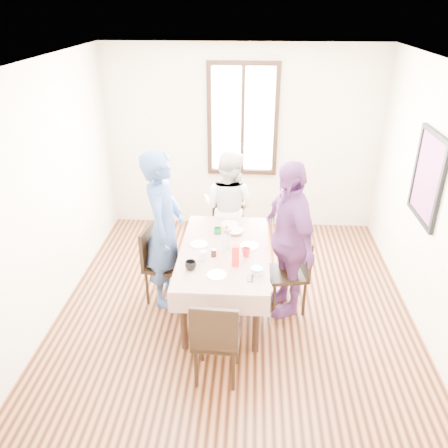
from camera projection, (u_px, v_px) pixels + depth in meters
The scene contains 31 objects.
ground at pixel (235, 309), 5.26m from camera, with size 4.50×4.50×0.00m, color black.
back_wall at pixel (242, 140), 6.67m from camera, with size 4.00×4.00×0.00m, color beige.
right_wall at pixel (436, 207), 4.55m from camera, with size 4.50×4.50×0.00m, color beige.
window_frame at pixel (243, 120), 6.52m from camera, with size 1.02×0.06×1.62m, color black.
window_pane at pixel (243, 120), 6.53m from camera, with size 0.90×0.02×1.50m, color white.
art_poster at pixel (428, 177), 4.73m from camera, with size 0.04×0.76×0.96m, color red.
dining_table at pixel (224, 280), 5.13m from camera, with size 0.84×1.55×0.75m, color black.
tablecloth at pixel (224, 250), 4.96m from camera, with size 0.96×1.67×0.01m, color #4F1108.
chair_left at pixel (165, 265), 5.26m from camera, with size 0.42×0.42×0.91m, color black.
chair_right at pixel (287, 273), 5.10m from camera, with size 0.42×0.42×0.91m, color black.
chair_far at pixel (229, 230), 6.04m from camera, with size 0.42×0.42×0.91m, color black.
chair_near at pixel (217, 337), 4.14m from camera, with size 0.42×0.42×0.91m, color black.
person_left at pixel (164, 230), 5.06m from camera, with size 0.66×0.44×1.82m, color #31497E.
person_far at pixel (229, 209), 5.88m from camera, with size 0.75×0.59×1.55m, color silver.
person_right at pixel (288, 239), 4.90m from camera, with size 1.04×0.43×1.78m, color #663370.
mug_black at pixel (191, 265), 4.58m from camera, with size 0.12×0.12×0.09m, color black.
mug_flag at pixel (246, 252), 4.82m from camera, with size 0.10×0.10×0.09m, color red.
mug_green at pixel (218, 231), 5.28m from camera, with size 0.09×0.09×0.07m, color #0C7226.
serving_bowl at pixel (234, 231), 5.29m from camera, with size 0.20×0.20×0.05m, color white.
juice_carton at pixel (236, 256), 4.62m from camera, with size 0.07×0.07×0.23m, color red.
butter_tub at pixel (257, 271), 4.52m from camera, with size 0.10×0.10×0.05m, color white.
jam_jar at pixel (214, 253), 4.81m from camera, with size 0.06×0.06×0.08m, color black.
drinking_glass at pixel (203, 256), 4.74m from camera, with size 0.07×0.07×0.10m, color silver.
smartphone at pixel (250, 278), 4.45m from camera, with size 0.07×0.13×0.01m, color black.
flower_vase at pixel (226, 241), 4.96m from camera, with size 0.08×0.08×0.16m, color silver.
plate_left at pixel (199, 244), 5.05m from camera, with size 0.20×0.20×0.01m, color white.
plate_right at pixel (249, 246), 5.02m from camera, with size 0.20×0.20×0.01m, color white.
plate_far at pixel (230, 224), 5.51m from camera, with size 0.20×0.20×0.01m, color white.
plate_near at pixel (217, 275), 4.50m from camera, with size 0.20×0.20×0.01m, color white.
butter_lid at pixel (257, 269), 4.50m from camera, with size 0.12×0.12×0.01m, color blue.
flower_bunch at pixel (226, 231), 4.91m from camera, with size 0.09×0.09×0.10m, color yellow, non-canonical shape.
Camera 1 is at (0.15, -4.27, 3.22)m, focal length 36.53 mm.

